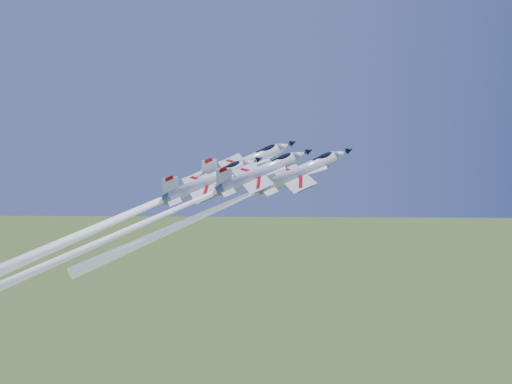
{
  "coord_description": "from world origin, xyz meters",
  "views": [
    {
      "loc": [
        1.66,
        -91.91,
        96.53
      ],
      "look_at": [
        0.0,
        0.0,
        78.12
      ],
      "focal_mm": 40.0,
      "sensor_mm": 36.0,
      "label": 1
    }
  ],
  "objects_px": {
    "jet_right": "(118,234)",
    "jet_slot": "(113,222)",
    "jet_lead": "(225,205)",
    "jet_left": "(134,211)"
  },
  "relations": [
    {
      "from": "jet_right",
      "to": "jet_slot",
      "type": "relative_size",
      "value": 1.22
    },
    {
      "from": "jet_lead",
      "to": "jet_left",
      "type": "distance_m",
      "value": 15.23
    },
    {
      "from": "jet_left",
      "to": "jet_right",
      "type": "distance_m",
      "value": 11.23
    },
    {
      "from": "jet_slot",
      "to": "jet_right",
      "type": "bearing_deg",
      "value": 1.29
    },
    {
      "from": "jet_lead",
      "to": "jet_left",
      "type": "bearing_deg",
      "value": -111.21
    },
    {
      "from": "jet_lead",
      "to": "jet_right",
      "type": "height_order",
      "value": "jet_right"
    },
    {
      "from": "jet_slot",
      "to": "jet_lead",
      "type": "bearing_deg",
      "value": 85.16
    },
    {
      "from": "jet_lead",
      "to": "jet_slot",
      "type": "distance_m",
      "value": 18.08
    },
    {
      "from": "jet_left",
      "to": "jet_right",
      "type": "height_order",
      "value": "jet_right"
    },
    {
      "from": "jet_right",
      "to": "jet_lead",
      "type": "bearing_deg",
      "value": 106.02
    }
  ]
}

